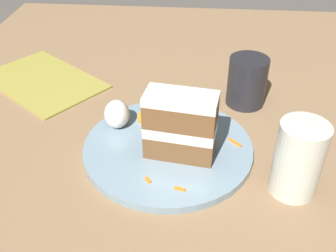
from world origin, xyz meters
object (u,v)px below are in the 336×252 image
at_px(cake_slice, 180,125).
at_px(drinking_glass, 297,163).
at_px(coffee_mug, 247,80).
at_px(menu_card, 43,81).
at_px(orange_garnish, 154,117).
at_px(plate, 168,148).
at_px(cream_dollop, 117,114).

bearing_deg(cake_slice, drinking_glass, -99.21).
xyz_separation_m(coffee_mug, menu_card, (0.05, 0.41, -0.05)).
height_order(cake_slice, coffee_mug, cake_slice).
height_order(cake_slice, menu_card, cake_slice).
bearing_deg(coffee_mug, orange_garnish, 117.75).
height_order(plate, cream_dollop, cream_dollop).
relative_size(plate, menu_card, 1.08).
bearing_deg(drinking_glass, orange_garnish, 56.66).
xyz_separation_m(plate, drinking_glass, (-0.07, -0.18, 0.04)).
bearing_deg(cream_dollop, plate, -116.34).
distance_m(plate, coffee_mug, 0.21).
bearing_deg(orange_garnish, coffee_mug, -62.25).
bearing_deg(drinking_glass, menu_card, 59.35).
distance_m(cream_dollop, drinking_glass, 0.30).
bearing_deg(orange_garnish, plate, -156.11).
bearing_deg(cake_slice, plate, 54.95).
relative_size(cake_slice, orange_garnish, 2.01).
bearing_deg(menu_card, drinking_glass, 96.36).
height_order(plate, menu_card, plate).
relative_size(orange_garnish, menu_card, 0.22).
bearing_deg(menu_card, cream_dollop, 86.91).
distance_m(drinking_glass, coffee_mug, 0.23).
bearing_deg(orange_garnish, cake_slice, -150.19).
xyz_separation_m(cake_slice, drinking_glass, (-0.05, -0.16, -0.02)).
bearing_deg(coffee_mug, cake_slice, 147.37).
height_order(orange_garnish, coffee_mug, coffee_mug).
xyz_separation_m(cream_dollop, orange_garnish, (0.03, -0.06, -0.02)).
height_order(cream_dollop, coffee_mug, coffee_mug).
xyz_separation_m(orange_garnish, drinking_glass, (-0.14, -0.22, 0.03)).
bearing_deg(cream_dollop, orange_garnish, -65.42).
distance_m(plate, cake_slice, 0.07).
relative_size(cream_dollop, orange_garnish, 0.88).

